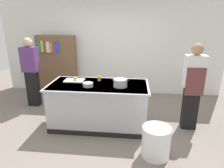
{
  "coord_description": "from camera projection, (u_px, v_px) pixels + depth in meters",
  "views": [
    {
      "loc": [
        0.67,
        -3.69,
        2.13
      ],
      "look_at": [
        0.25,
        0.2,
        0.85
      ],
      "focal_mm": 31.87,
      "sensor_mm": 36.0,
      "label": 1
    }
  ],
  "objects": [
    {
      "name": "juice_cup",
      "position": [
        99.0,
        78.0,
        4.16
      ],
      "size": [
        0.07,
        0.07,
        0.1
      ],
      "primitive_type": "cylinder",
      "color": "yellow",
      "rests_on": "counter_island"
    },
    {
      "name": "mixing_bowl",
      "position": [
        88.0,
        85.0,
        3.8
      ],
      "size": [
        0.2,
        0.2,
        0.08
      ],
      "primitive_type": "cylinder",
      "color": "#B7BABF",
      "rests_on": "counter_island"
    },
    {
      "name": "person_guest",
      "position": [
        31.0,
        71.0,
        4.91
      ],
      "size": [
        0.38,
        0.24,
        1.72
      ],
      "rotation": [
        0.0,
        0.0,
        -1.91
      ],
      "color": "black",
      "rests_on": "ground_plane"
    },
    {
      "name": "person_chef",
      "position": [
        193.0,
        85.0,
        3.83
      ],
      "size": [
        0.38,
        0.25,
        1.72
      ],
      "rotation": [
        0.0,
        0.0,
        1.73
      ],
      "color": "black",
      "rests_on": "ground_plane"
    },
    {
      "name": "trash_bin",
      "position": [
        156.0,
        142.0,
        3.18
      ],
      "size": [
        0.46,
        0.46,
        0.52
      ],
      "primitive_type": "cylinder",
      "color": "white",
      "rests_on": "ground_plane"
    },
    {
      "name": "counter_island",
      "position": [
        99.0,
        104.0,
        4.07
      ],
      "size": [
        1.98,
        0.98,
        0.9
      ],
      "color": "#B7BABF",
      "rests_on": "ground_plane"
    },
    {
      "name": "back_wall",
      "position": [
        110.0,
        42.0,
        5.74
      ],
      "size": [
        6.4,
        0.12,
        3.0
      ],
      "primitive_type": "cube",
      "color": "white",
      "rests_on": "ground_plane"
    },
    {
      "name": "cutting_board",
      "position": [
        74.0,
        80.0,
        4.15
      ],
      "size": [
        0.4,
        0.28,
        0.02
      ],
      "primitive_type": "cube",
      "color": "silver",
      "rests_on": "counter_island"
    },
    {
      "name": "stock_pot",
      "position": [
        120.0,
        83.0,
        3.78
      ],
      "size": [
        0.33,
        0.26,
        0.15
      ],
      "color": "#B7BABF",
      "rests_on": "counter_island"
    },
    {
      "name": "onion",
      "position": [
        75.0,
        79.0,
        4.1
      ],
      "size": [
        0.08,
        0.08,
        0.08
      ],
      "primitive_type": "sphere",
      "color": "tan",
      "rests_on": "cutting_board"
    },
    {
      "name": "ground_plane",
      "position": [
        99.0,
        124.0,
        4.22
      ],
      "size": [
        10.0,
        10.0,
        0.0
      ],
      "primitive_type": "plane",
      "color": "slate"
    },
    {
      "name": "bookshelf",
      "position": [
        57.0,
        65.0,
        5.81
      ],
      "size": [
        1.1,
        0.31,
        1.7
      ],
      "color": "brown",
      "rests_on": "ground_plane"
    }
  ]
}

